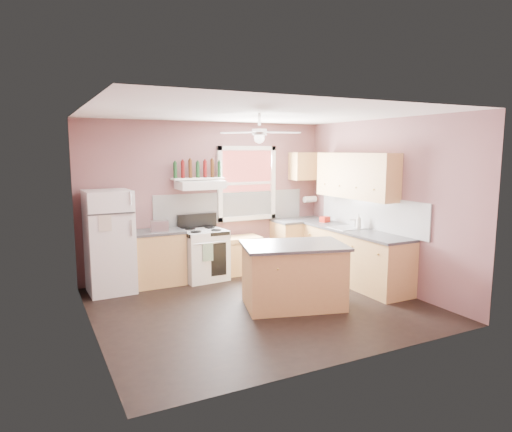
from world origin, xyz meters
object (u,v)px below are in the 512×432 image
refrigerator (109,242)px  island (293,276)px  toaster (160,226)px  cart (241,255)px  stove (204,255)px

refrigerator → island: 2.90m
toaster → cart: 1.65m
toaster → stove: bearing=13.3°
refrigerator → stove: refrigerator is taller
cart → island: bearing=-91.0°
toaster → stove: size_ratio=0.33×
refrigerator → toaster: (0.79, -0.03, 0.19)m
stove → refrigerator: bearing=176.0°
refrigerator → stove: 1.59m
island → stove: bearing=125.7°
cart → island: 1.93m
cart → island: island is taller
toaster → refrigerator: bearing=-172.7°
island → cart: bearing=103.5°
refrigerator → stove: (1.54, 0.01, -0.37)m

